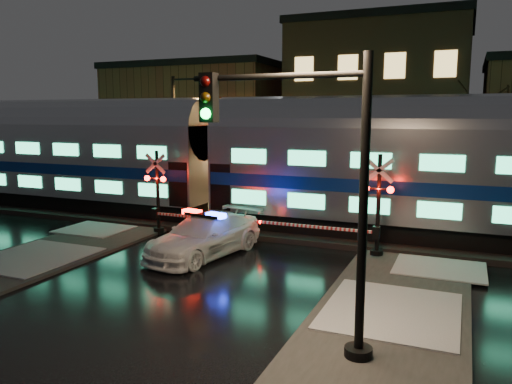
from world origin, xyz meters
TOP-DOWN VIEW (x-y plane):
  - ground at (0.00, 0.00)m, footprint 120.00×120.00m
  - ballast at (0.00, 5.00)m, footprint 90.00×4.20m
  - sidewalk_right at (6.50, -6.00)m, footprint 4.00×20.00m
  - building_left at (-13.00, 22.00)m, footprint 14.00×10.00m
  - building_mid at (2.00, 22.50)m, footprint 12.00×11.00m
  - train at (-3.08, 5.00)m, footprint 51.00×3.12m
  - police_car at (-0.94, 0.06)m, footprint 3.19×5.73m
  - crossing_signal_right at (4.83, 2.30)m, footprint 5.56×0.65m
  - crossing_signal_left at (-4.21, 2.30)m, footprint 5.33×0.64m
  - traffic_light at (5.14, -5.94)m, footprint 4.31×0.74m
  - streetlight at (-7.51, 9.00)m, footprint 2.52×0.26m

SIDE VIEW (x-z plane):
  - ground at x=0.00m, z-range 0.00..0.00m
  - sidewalk_right at x=6.50m, z-range 0.00..0.12m
  - ballast at x=0.00m, z-range 0.00..0.24m
  - police_car at x=-0.94m, z-range -0.08..1.66m
  - crossing_signal_left at x=-4.21m, z-range -0.33..3.44m
  - crossing_signal_right at x=4.83m, z-range -0.34..3.59m
  - train at x=-3.08m, z-range 0.42..6.35m
  - traffic_light at x=5.14m, z-range 0.21..6.87m
  - streetlight at x=-7.51m, z-range 0.58..8.11m
  - building_left at x=-13.00m, z-range 0.00..9.00m
  - building_mid at x=2.00m, z-range 0.00..11.50m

